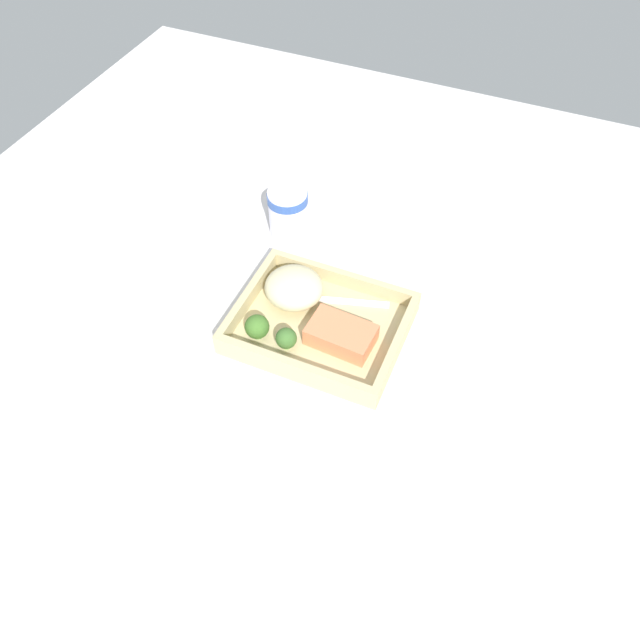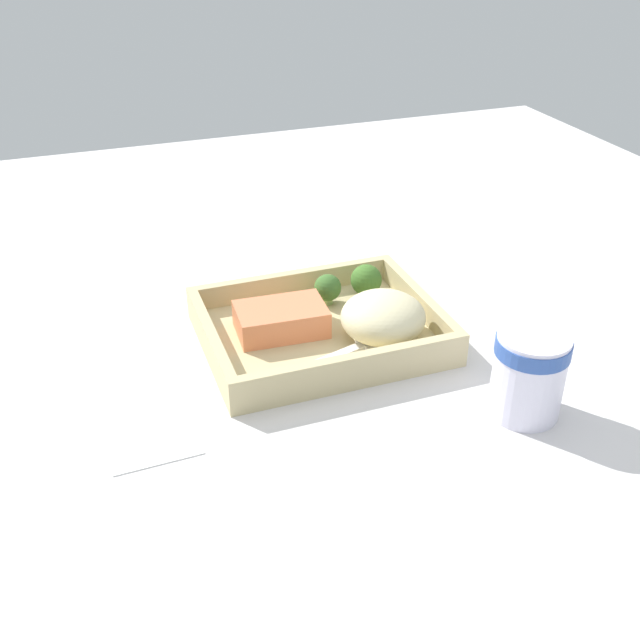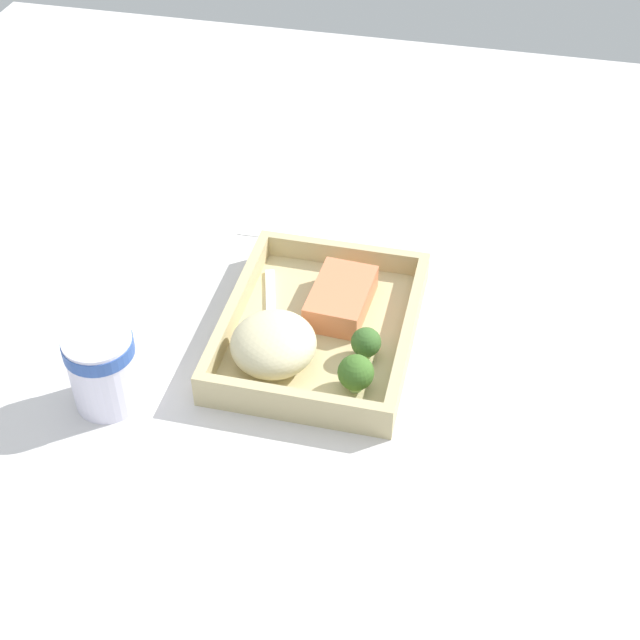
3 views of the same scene
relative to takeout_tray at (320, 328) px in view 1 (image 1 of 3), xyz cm
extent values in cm
cube|color=silver|center=(0.00, 0.00, -1.60)|extent=(160.00, 160.00, 2.00)
cube|color=#C5B382|center=(0.00, 0.00, 0.00)|extent=(26.50, 21.07, 1.20)
cube|color=#C5B382|center=(0.00, -9.93, 2.01)|extent=(26.50, 1.20, 2.82)
cube|color=#C5B382|center=(0.00, 9.93, 2.01)|extent=(26.50, 1.20, 2.82)
cube|color=#C5B382|center=(-12.65, 0.00, 2.01)|extent=(1.20, 18.67, 2.82)
cube|color=#C5B382|center=(12.65, 0.00, 2.01)|extent=(1.20, 18.67, 2.82)
cube|color=#E47F54|center=(-4.17, 1.52, 2.19)|extent=(10.49, 6.99, 3.17)
ellipsoid|color=beige|center=(6.16, -3.69, 3.28)|extent=(9.60, 9.30, 5.37)
cylinder|color=#82A364|center=(8.11, 5.72, 1.26)|extent=(1.47, 1.47, 1.33)
sphere|color=#3E6B27|center=(8.11, 5.72, 2.99)|extent=(3.86, 3.86, 3.86)
cylinder|color=#86A960|center=(3.10, 5.84, 1.22)|extent=(1.26, 1.26, 1.25)
sphere|color=#3B652A|center=(3.10, 5.84, 2.76)|extent=(3.31, 3.31, 3.31)
cube|color=white|center=(-2.79, -6.56, 0.82)|extent=(12.20, 4.57, 0.44)
cube|color=white|center=(4.78, -4.32, 0.82)|extent=(3.88, 3.07, 0.44)
cylinder|color=white|center=(14.53, -19.52, 3.89)|extent=(7.02, 7.02, 8.98)
cylinder|color=#3356A8|center=(14.53, -19.52, 7.17)|extent=(7.23, 7.23, 1.62)
cube|color=white|center=(-21.28, -7.92, -0.48)|extent=(8.88, 14.68, 0.24)
camera|label=1|loc=(-24.52, 57.57, 77.36)|focal=35.00mm
camera|label=2|loc=(-24.93, -68.80, 45.73)|focal=42.00mm
camera|label=3|loc=(72.51, 16.89, 68.76)|focal=50.00mm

